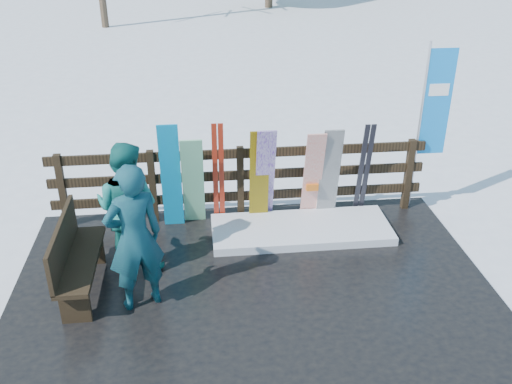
{
  "coord_description": "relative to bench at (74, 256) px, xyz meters",
  "views": [
    {
      "loc": [
        -0.6,
        -5.45,
        4.41
      ],
      "look_at": [
        0.1,
        1.0,
        1.1
      ],
      "focal_mm": 40.0,
      "sensor_mm": 36.0,
      "label": 1
    }
  ],
  "objects": [
    {
      "name": "ground",
      "position": [
        2.16,
        -0.54,
        -0.6
      ],
      "size": [
        700.0,
        700.0,
        0.0
      ],
      "primitive_type": "plane",
      "color": "white",
      "rests_on": "ground"
    },
    {
      "name": "deck",
      "position": [
        2.16,
        -0.54,
        -0.56
      ],
      "size": [
        6.0,
        5.0,
        0.08
      ],
      "primitive_type": "cube",
      "color": "black",
      "rests_on": "ground"
    },
    {
      "name": "fence",
      "position": [
        2.16,
        1.66,
        0.14
      ],
      "size": [
        5.6,
        0.1,
        1.15
      ],
      "color": "black",
      "rests_on": "deck"
    },
    {
      "name": "snow_patch",
      "position": [
        3.0,
        1.06,
        -0.46
      ],
      "size": [
        2.59,
        1.0,
        0.12
      ],
      "primitive_type": "cube",
      "color": "white",
      "rests_on": "deck"
    },
    {
      "name": "bench",
      "position": [
        0.0,
        0.0,
        0.0
      ],
      "size": [
        0.41,
        1.5,
        0.97
      ],
      "color": "black",
      "rests_on": "deck"
    },
    {
      "name": "snowboard_0",
      "position": [
        1.15,
        1.44,
        0.31
      ],
      "size": [
        0.29,
        0.23,
        1.65
      ],
      "primitive_type": "cube",
      "rotation": [
        0.12,
        0.0,
        0.0
      ],
      "color": "#0384BC",
      "rests_on": "deck"
    },
    {
      "name": "snowboard_1",
      "position": [
        1.46,
        1.44,
        0.21
      ],
      "size": [
        0.31,
        0.41,
        1.45
      ],
      "primitive_type": "cube",
      "rotation": [
        0.26,
        0.0,
        0.0
      ],
      "color": "silver",
      "rests_on": "deck"
    },
    {
      "name": "snowboard_2",
      "position": [
        2.42,
        1.44,
        0.24
      ],
      "size": [
        0.28,
        0.23,
        1.51
      ],
      "primitive_type": "cube",
      "rotation": [
        0.14,
        0.0,
        0.0
      ],
      "color": "#DCAB02",
      "rests_on": "deck"
    },
    {
      "name": "snowboard_3",
      "position": [
        2.51,
        1.44,
        0.26
      ],
      "size": [
        0.27,
        0.44,
        1.55
      ],
      "primitive_type": "cube",
      "rotation": [
        0.26,
        0.0,
        0.0
      ],
      "color": "silver",
      "rests_on": "deck"
    },
    {
      "name": "snowboard_4",
      "position": [
        3.46,
        1.44,
        0.23
      ],
      "size": [
        0.29,
        0.29,
        1.5
      ],
      "primitive_type": "cube",
      "rotation": [
        0.18,
        0.0,
        0.0
      ],
      "color": "black",
      "rests_on": "deck"
    },
    {
      "name": "snowboard_5",
      "position": [
        3.21,
        1.44,
        0.21
      ],
      "size": [
        0.28,
        0.37,
        1.46
      ],
      "primitive_type": "cube",
      "rotation": [
        0.23,
        0.0,
        0.0
      ],
      "color": "white",
      "rests_on": "deck"
    },
    {
      "name": "ski_pair_a",
      "position": [
        1.83,
        1.51,
        0.29
      ],
      "size": [
        0.16,
        0.21,
        1.62
      ],
      "color": "#A32514",
      "rests_on": "deck"
    },
    {
      "name": "ski_pair_b",
      "position": [
        4.0,
        1.51,
        0.25
      ],
      "size": [
        0.17,
        0.29,
        1.53
      ],
      "color": "black",
      "rests_on": "deck"
    },
    {
      "name": "rental_flag",
      "position": [
        5.02,
        1.71,
        1.09
      ],
      "size": [
        0.45,
        0.04,
        2.6
      ],
      "color": "silver",
      "rests_on": "deck"
    },
    {
      "name": "person_front",
      "position": [
        0.79,
        -0.34,
        0.4
      ],
      "size": [
        0.79,
        0.66,
        1.84
      ],
      "primitive_type": "imported",
      "rotation": [
        0.0,
        0.0,
        3.53
      ],
      "color": "#125A58",
      "rests_on": "deck"
    },
    {
      "name": "person_back",
      "position": [
        0.63,
        0.48,
        0.37
      ],
      "size": [
        1.04,
        0.94,
        1.76
      ],
      "primitive_type": "imported",
      "rotation": [
        0.0,
        0.0,
        2.76
      ],
      "color": "#156964",
      "rests_on": "deck"
    }
  ]
}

